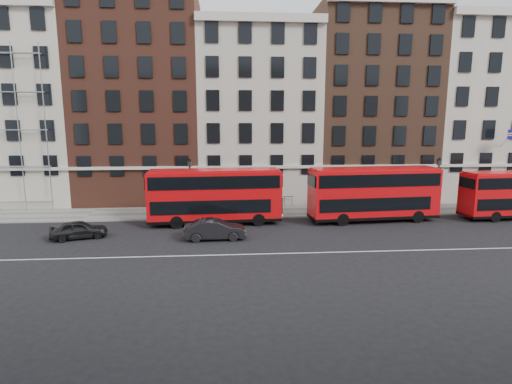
{
  "coord_description": "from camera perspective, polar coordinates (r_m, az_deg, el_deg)",
  "views": [
    {
      "loc": [
        -3.52,
        -27.53,
        8.73
      ],
      "look_at": [
        -1.12,
        5.0,
        3.0
      ],
      "focal_mm": 28.0,
      "sensor_mm": 36.0,
      "label": 1
    }
  ],
  "objects": [
    {
      "name": "bus_c",
      "position": [
        36.77,
        16.38,
        -0.09
      ],
      "size": [
        11.58,
        3.65,
        4.79
      ],
      "rotation": [
        0.0,
        0.0,
        0.08
      ],
      "color": "red",
      "rests_on": "ground"
    },
    {
      "name": "road_centre_line",
      "position": [
        27.2,
        3.48,
        -8.76
      ],
      "size": [
        70.0,
        0.12,
        0.01
      ],
      "primitive_type": "cube",
      "color": "white",
      "rests_on": "ground"
    },
    {
      "name": "iron_railings",
      "position": [
        41.18,
        0.77,
        -1.35
      ],
      "size": [
        6.6,
        0.06,
        1.0
      ],
      "primitive_type": null,
      "color": "black",
      "rests_on": "pavement"
    },
    {
      "name": "lamp_post_right",
      "position": [
        41.5,
        24.52,
        1.23
      ],
      "size": [
        0.44,
        0.44,
        5.33
      ],
      "color": "black",
      "rests_on": "pavement"
    },
    {
      "name": "traffic_light",
      "position": [
        45.18,
        32.52,
        0.4
      ],
      "size": [
        0.25,
        0.45,
        3.27
      ],
      "color": "black",
      "rests_on": "pavement"
    },
    {
      "name": "building_terrace",
      "position": [
        45.54,
        -0.17,
        11.86
      ],
      "size": [
        64.0,
        11.95,
        22.0
      ],
      "color": "beige",
      "rests_on": "ground"
    },
    {
      "name": "car_front",
      "position": [
        30.27,
        -5.88,
        -5.34
      ],
      "size": [
        4.71,
        1.82,
        1.53
      ],
      "primitive_type": "imported",
      "rotation": [
        0.0,
        0.0,
        1.61
      ],
      "color": "black",
      "rests_on": "ground"
    },
    {
      "name": "kerb",
      "position": [
        36.73,
        1.41,
        -3.66
      ],
      "size": [
        80.0,
        0.3,
        0.16
      ],
      "primitive_type": "cube",
      "color": "gray",
      "rests_on": "ground"
    },
    {
      "name": "pavement",
      "position": [
        39.16,
        1.05,
        -2.81
      ],
      "size": [
        80.0,
        5.0,
        0.15
      ],
      "primitive_type": "cube",
      "color": "slate",
      "rests_on": "ground"
    },
    {
      "name": "ground",
      "position": [
        29.09,
        2.96,
        -7.51
      ],
      "size": [
        120.0,
        120.0,
        0.0
      ],
      "primitive_type": "plane",
      "color": "black",
      "rests_on": "ground"
    },
    {
      "name": "car_rear",
      "position": [
        33.21,
        -23.99,
        -4.92
      ],
      "size": [
        4.38,
        2.78,
        1.39
      ],
      "primitive_type": "imported",
      "rotation": [
        0.0,
        0.0,
        1.87
      ],
      "color": "black",
      "rests_on": "ground"
    },
    {
      "name": "lamp_post_left",
      "position": [
        37.17,
        -9.39,
        1.08
      ],
      "size": [
        0.44,
        0.44,
        5.33
      ],
      "color": "black",
      "rests_on": "pavement"
    },
    {
      "name": "bus_b",
      "position": [
        34.46,
        -5.95,
        -0.42
      ],
      "size": [
        11.45,
        3.28,
        4.76
      ],
      "rotation": [
        0.0,
        0.0,
        0.05
      ],
      "color": "red",
      "rests_on": "ground"
    }
  ]
}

